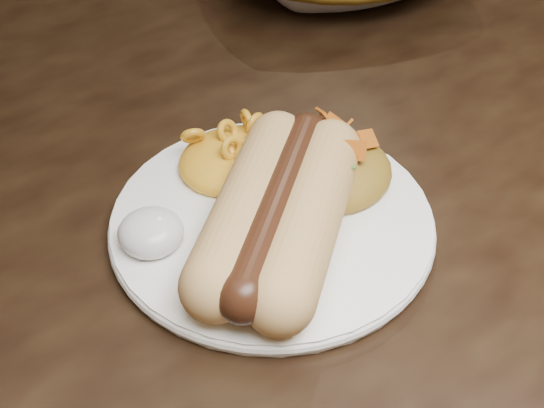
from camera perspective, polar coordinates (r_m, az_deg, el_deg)
table at (r=0.59m, az=-2.05°, el=-4.44°), size 1.60×0.90×0.75m
plate at (r=0.48m, az=-0.00°, el=-1.35°), size 0.27×0.27×0.01m
hotdog at (r=0.45m, az=0.50°, el=-0.49°), size 0.13×0.15×0.04m
mac_and_cheese at (r=0.51m, az=-2.83°, el=4.30°), size 0.09×0.09×0.03m
sour_cream at (r=0.46m, az=-9.16°, el=-1.75°), size 0.05×0.05×0.02m
taco_salad at (r=0.50m, az=4.51°, el=3.19°), size 0.08×0.08×0.04m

